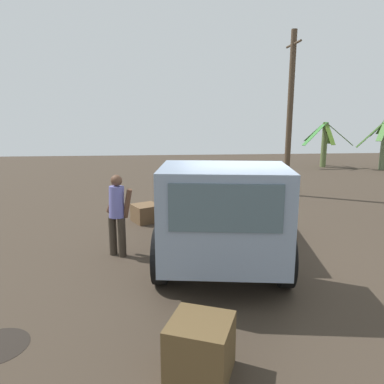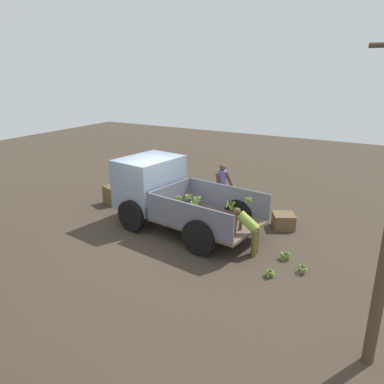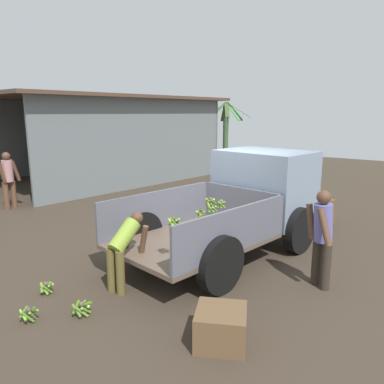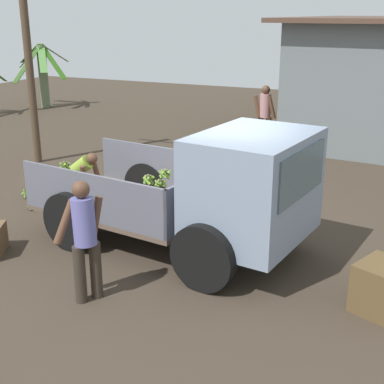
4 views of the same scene
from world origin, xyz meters
TOP-DOWN VIEW (x-y plane):
  - ground at (0.00, 0.00)m, footprint 36.00×36.00m
  - cargo_truck at (0.47, -0.64)m, footprint 4.65×2.73m
  - utility_pole at (-5.85, 2.61)m, footprint 1.29×0.19m
  - banana_palm_0 at (-12.06, 6.65)m, footprint 2.01×2.70m
  - person_foreground_visitor at (-0.72, -2.55)m, footprint 0.58×0.61m
  - person_worker_loading at (-2.67, -0.01)m, footprint 0.72×0.61m
  - banana_bunch_on_ground_0 at (-3.58, 0.85)m, footprint 0.24×0.24m
  - banana_bunch_on_ground_1 at (-4.20, 0.30)m, footprint 0.25×0.26m
  - banana_bunch_on_ground_2 at (-3.66, -0.15)m, footprint 0.29×0.29m
  - wooden_crate_0 at (-3.02, -2.09)m, footprint 0.84×0.84m
  - wooden_crate_1 at (2.90, -1.27)m, footprint 0.86×0.86m

SIDE VIEW (x-z plane):
  - ground at x=0.00m, z-range 0.00..0.00m
  - banana_bunch_on_ground_0 at x=-3.58m, z-range 0.01..0.21m
  - banana_bunch_on_ground_2 at x=-3.66m, z-range 0.01..0.22m
  - banana_bunch_on_ground_1 at x=-4.20m, z-range 0.02..0.23m
  - wooden_crate_0 at x=-3.02m, z-range 0.00..0.45m
  - wooden_crate_1 at x=2.90m, z-range 0.00..0.65m
  - person_worker_loading at x=-2.67m, z-range 0.11..1.34m
  - person_foreground_visitor at x=-0.72m, z-range 0.09..1.73m
  - cargo_truck at x=0.47m, z-range 0.06..2.09m
  - banana_palm_0 at x=-12.06m, z-range 0.07..2.36m
  - utility_pole at x=-5.85m, z-range 0.07..5.45m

